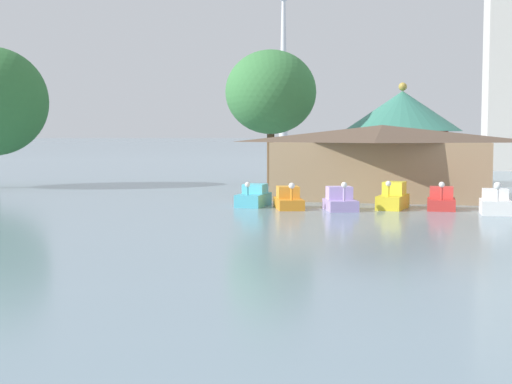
{
  "coord_description": "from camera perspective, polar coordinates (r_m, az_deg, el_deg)",
  "views": [
    {
      "loc": [
        14.02,
        -13.8,
        4.18
      ],
      "look_at": [
        6.72,
        15.95,
        1.82
      ],
      "focal_mm": 52.14,
      "sensor_mm": 36.0,
      "label": 1
    }
  ],
  "objects": [
    {
      "name": "pedal_boat_white",
      "position": [
        41.37,
        17.89,
        -0.85
      ],
      "size": [
        1.57,
        2.27,
        1.76
      ],
      "rotation": [
        0.0,
        0.0,
        -1.55
      ],
      "color": "white",
      "rests_on": "ground"
    },
    {
      "name": "green_roof_pavilion",
      "position": [
        63.4,
        11.14,
        4.56
      ],
      "size": [
        9.84,
        9.84,
        8.54
      ],
      "color": "#993328",
      "rests_on": "ground"
    },
    {
      "name": "pedal_boat_red",
      "position": [
        42.9,
        14.03,
        -0.64
      ],
      "size": [
        1.52,
        2.35,
        1.63
      ],
      "rotation": [
        0.0,
        0.0,
        -1.57
      ],
      "color": "red",
      "rests_on": "ground"
    },
    {
      "name": "pedal_boat_cyan",
      "position": [
        43.71,
        -0.18,
        -0.41
      ],
      "size": [
        1.63,
        2.88,
        1.49
      ],
      "rotation": [
        0.0,
        0.0,
        -1.63
      ],
      "color": "#4CB7CC",
      "rests_on": "ground"
    },
    {
      "name": "pedal_boat_lavender",
      "position": [
        41.6,
        6.46,
        -0.68
      ],
      "size": [
        2.29,
        2.78,
        1.64
      ],
      "rotation": [
        0.0,
        0.0,
        -1.23
      ],
      "color": "#B299D8",
      "rests_on": "ground"
    },
    {
      "name": "boathouse",
      "position": [
        49.71,
        9.64,
        2.42
      ],
      "size": [
        14.56,
        9.03,
        4.84
      ],
      "color": "#9E7F5B",
      "rests_on": "ground"
    },
    {
      "name": "shoreline_tree_mid",
      "position": [
        61.76,
        1.14,
        7.65
      ],
      "size": [
        7.5,
        7.5,
        11.17
      ],
      "color": "brown",
      "rests_on": "ground"
    },
    {
      "name": "distant_broadcast_tower",
      "position": [
        431.15,
        2.13,
        13.21
      ],
      "size": [
        7.11,
        7.11,
        168.82
      ],
      "color": "silver",
      "rests_on": "ground"
    },
    {
      "name": "pedal_boat_yellow",
      "position": [
        42.89,
        10.47,
        -0.46
      ],
      "size": [
        1.78,
        3.09,
        1.66
      ],
      "rotation": [
        0.0,
        0.0,
        -1.72
      ],
      "color": "yellow",
      "rests_on": "ground"
    },
    {
      "name": "pedal_boat_orange",
      "position": [
        42.25,
        2.51,
        -0.61
      ],
      "size": [
        2.28,
        3.17,
        1.56
      ],
      "rotation": [
        0.0,
        0.0,
        -1.23
      ],
      "color": "orange",
      "rests_on": "ground"
    }
  ]
}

